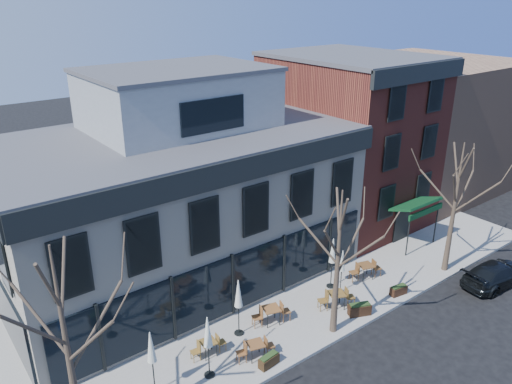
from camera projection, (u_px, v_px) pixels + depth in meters
ground at (232, 316)px, 24.47m from camera, size 120.00×120.00×0.00m
sidewalk_front at (311, 312)px, 24.71m from camera, size 33.50×4.70×0.15m
corner_building at (177, 196)px, 26.47m from camera, size 18.39×10.39×11.10m
red_brick_building at (347, 139)px, 33.39m from camera, size 8.20×11.78×11.18m
bg_building at (422, 123)px, 40.04m from camera, size 12.00×12.00×10.00m
tree_corner at (68, 352)px, 15.73m from camera, size 3.93×3.98×7.92m
tree_mid at (338, 262)px, 21.90m from camera, size 3.50×3.55×7.04m
tree_right at (455, 207)px, 26.91m from camera, size 3.72×3.77×7.48m
parked_sedan at (497, 273)px, 26.96m from camera, size 4.66×2.28×1.30m
cafe_set_1 at (208, 346)px, 21.50m from camera, size 1.69×0.74×0.87m
cafe_set_2 at (256, 349)px, 21.33m from camera, size 1.79×0.90×0.92m
cafe_set_3 at (271, 314)px, 23.57m from camera, size 1.98×1.05×1.02m
cafe_set_4 at (336, 298)px, 24.75m from camera, size 1.96×1.22×1.02m
cafe_set_5 at (365, 270)px, 27.31m from camera, size 1.96×1.03×1.00m
umbrella_0 at (151, 350)px, 18.96m from camera, size 0.45×0.45×2.83m
umbrella_1 at (208, 335)px, 19.76m from camera, size 0.46×0.46×2.87m
umbrella_2 at (238, 296)px, 22.28m from camera, size 0.46×0.46×2.86m
umbrella_3 at (342, 263)px, 25.59m from camera, size 0.39×0.39×2.46m
umbrella_4 at (333, 253)px, 25.94m from camera, size 0.46×0.46×2.87m
planter_1 at (269, 360)px, 20.97m from camera, size 0.98×0.48×0.53m
planter_2 at (360, 309)px, 24.27m from camera, size 1.18×0.84×0.61m
planter_3 at (398, 290)px, 25.90m from camera, size 0.98×0.52×0.52m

